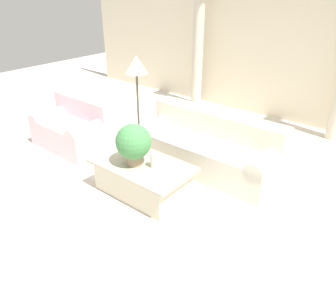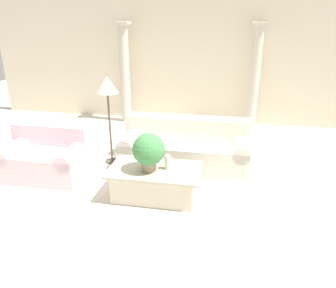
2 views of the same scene
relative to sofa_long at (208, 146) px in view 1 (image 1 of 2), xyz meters
name	(u,v)px [view 1 (image 1 of 2)]	position (x,y,z in m)	size (l,w,h in m)	color
ground_plane	(169,181)	(-0.17, -0.72, -0.32)	(16.00, 16.00, 0.00)	silver
wall_back	(277,37)	(-0.17, 2.59, 1.28)	(10.00, 0.06, 3.20)	beige
sofa_long	(208,146)	(0.00, 0.00, 0.00)	(2.17, 0.88, 0.80)	beige
loveseat	(76,127)	(-2.15, -0.79, 0.01)	(1.30, 0.88, 0.80)	silver
coffee_table	(143,178)	(-0.27, -1.15, -0.10)	(1.30, 0.76, 0.44)	beige
potted_plant	(134,143)	(-0.34, -1.22, 0.42)	(0.45, 0.45, 0.54)	#937F60
pillar_candle	(154,160)	(-0.09, -1.12, 0.22)	(0.09, 0.09, 0.20)	silver
floor_lamp	(136,70)	(-1.29, -0.14, 0.98)	(0.36, 0.36, 1.53)	#4C473D
column_left	(198,52)	(-1.76, 2.25, 0.86)	(0.32, 0.32, 2.31)	beige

